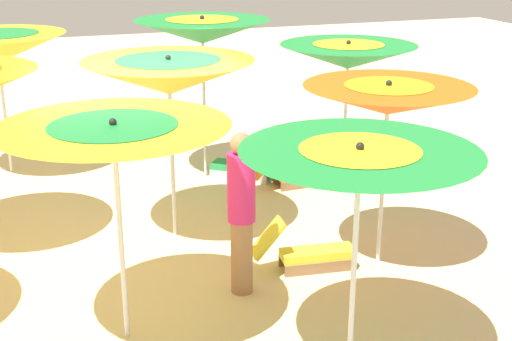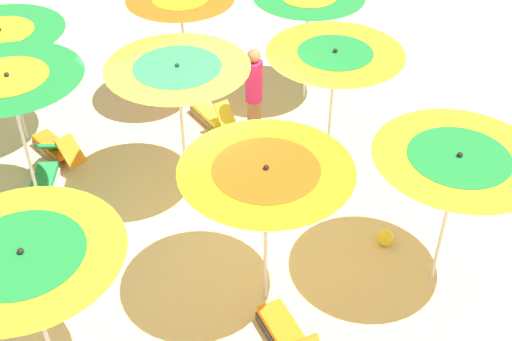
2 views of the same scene
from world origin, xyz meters
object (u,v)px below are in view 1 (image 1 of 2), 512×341
beach_umbrella_1 (114,141)px  beach_umbrella_4 (169,76)px  beach_umbrella_7 (202,31)px  beachgoer_0 (241,211)px  lounger_3 (309,252)px  lounger_0 (296,173)px  lounger_2 (248,167)px  beach_umbrella_2 (359,169)px  beach_umbrella_5 (388,100)px  beach_umbrella_8 (348,56)px

beach_umbrella_1 → beach_umbrella_4: size_ratio=0.94×
beach_umbrella_7 → beachgoer_0: size_ratio=1.40×
lounger_3 → beachgoer_0: beachgoer_0 is taller
lounger_0 → lounger_2: bearing=136.0°
beach_umbrella_2 → beachgoer_0: beach_umbrella_2 is taller
beachgoer_0 → lounger_3: bearing=149.7°
beach_umbrella_1 → beach_umbrella_7: 4.71m
beach_umbrella_1 → beach_umbrella_7: size_ratio=0.87×
beach_umbrella_4 → lounger_0: beach_umbrella_4 is taller
beach_umbrella_1 → lounger_0: bearing=46.6°
beach_umbrella_7 → lounger_2: beach_umbrella_7 is taller
beachgoer_0 → beach_umbrella_1: bearing=-26.5°
beach_umbrella_2 → beach_umbrella_5: 2.26m
lounger_2 → beachgoer_0: beachgoer_0 is taller
beach_umbrella_4 → lounger_3: beach_umbrella_4 is taller
lounger_2 → lounger_3: bearing=122.2°
beach_umbrella_5 → beach_umbrella_8: bearing=72.0°
beach_umbrella_4 → lounger_0: 3.11m
beach_umbrella_2 → beach_umbrella_1: bearing=146.3°
beach_umbrella_1 → lounger_3: (2.25, 0.72, -1.79)m
beach_umbrella_4 → beach_umbrella_8: 3.34m
lounger_2 → beachgoer_0: bearing=108.4°
beach_umbrella_5 → beach_umbrella_7: beach_umbrella_7 is taller
beach_umbrella_8 → lounger_0: 1.94m
beach_umbrella_5 → lounger_3: size_ratio=1.77×
lounger_2 → beachgoer_0: (-1.24, -3.43, 0.76)m
beach_umbrella_8 → lounger_2: (-1.48, 0.37, -1.73)m
beach_umbrella_7 → beach_umbrella_8: (2.08, -0.74, -0.38)m
beach_umbrella_7 → beachgoer_0: 4.07m
beach_umbrella_2 → lounger_0: bearing=73.4°
beach_umbrella_7 → lounger_3: size_ratio=2.04×
beach_umbrella_8 → lounger_0: bearing=-169.7°
beach_umbrella_1 → beach_umbrella_8: (4.06, 3.53, -0.06)m
lounger_0 → lounger_3: size_ratio=1.07×
beach_umbrella_2 → lounger_0: (1.37, 4.58, -1.72)m
beach_umbrella_7 → lounger_3: (0.27, -3.54, -2.10)m
beach_umbrella_4 → lounger_2: beach_umbrella_4 is taller
beach_umbrella_1 → lounger_0: (3.18, 3.37, -1.79)m
beach_umbrella_2 → beach_umbrella_5: (1.30, 1.85, 0.06)m
beach_umbrella_8 → beach_umbrella_2: bearing=-115.3°
beach_umbrella_1 → beach_umbrella_8: bearing=41.0°
beach_umbrella_5 → lounger_2: beach_umbrella_5 is taller
lounger_0 → beachgoer_0: size_ratio=0.73×
beach_umbrella_4 → lounger_2: size_ratio=1.84×
beach_umbrella_5 → lounger_3: (-0.87, 0.09, -1.77)m
beach_umbrella_7 → beach_umbrella_5: bearing=-72.6°
beach_umbrella_7 → beachgoer_0: beach_umbrella_7 is taller
beach_umbrella_1 → lounger_0: 4.97m
beach_umbrella_7 → lounger_0: (1.20, -0.90, -2.10)m
beach_umbrella_2 → beach_umbrella_7: (0.16, 5.48, 0.38)m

